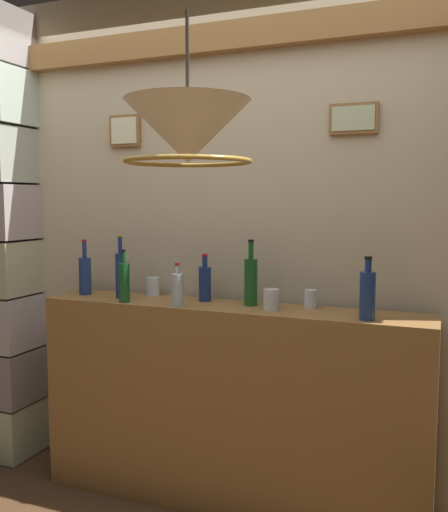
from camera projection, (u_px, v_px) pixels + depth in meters
name	position (u px, v px, depth m)	size (l,w,h in m)	color
panelled_rear_partition	(244.00, 227.00, 2.93)	(3.12, 0.15, 2.69)	#BCAD8E
stone_pillar	(2.00, 241.00, 3.34)	(0.41, 0.37, 2.62)	#B7A298
bar_shelf_unit	(228.00, 407.00, 2.80)	(1.96, 0.32, 1.03)	olive
liquor_bottle_whiskey	(205.00, 282.00, 2.86)	(0.06, 0.06, 0.24)	navy
liquor_bottle_vermouth	(251.00, 280.00, 2.74)	(0.07, 0.07, 0.33)	#1B5421
liquor_bottle_rye	(121.00, 274.00, 2.94)	(0.05, 0.05, 0.34)	navy
liquor_bottle_bourbon	(85.00, 274.00, 3.06)	(0.07, 0.07, 0.30)	navy
liquor_bottle_tequila	(124.00, 282.00, 2.83)	(0.06, 0.06, 0.27)	#185225
liquor_bottle_gin	(178.00, 289.00, 2.72)	(0.06, 0.06, 0.21)	#A7B8BF
liquor_bottle_amaro	(367.00, 294.00, 2.40)	(0.07, 0.07, 0.28)	navy
glass_tumbler_rocks	(153.00, 287.00, 3.03)	(0.07, 0.07, 0.10)	silver
glass_tumbler_highball	(271.00, 299.00, 2.64)	(0.07, 0.07, 0.10)	silver
glass_tumbler_shot	(310.00, 299.00, 2.68)	(0.06, 0.06, 0.09)	silver
pendant_lamp	(188.00, 134.00, 1.86)	(0.43, 0.43, 0.50)	#EFE5C6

